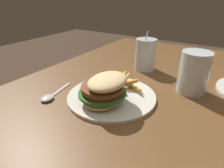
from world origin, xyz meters
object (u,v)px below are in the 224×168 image
beer_glass (194,73)px  juice_glass (145,56)px  meal_plate_near (108,91)px  spoon (49,97)px

beer_glass → juice_glass: (-0.11, -0.22, -0.01)m
juice_glass → meal_plate_near: bearing=2.6°
meal_plate_near → juice_glass: (-0.31, -0.01, 0.02)m
spoon → beer_glass: bearing=117.1°
meal_plate_near → beer_glass: 0.29m
spoon → meal_plate_near: bearing=106.1°
meal_plate_near → spoon: size_ratio=1.90×
meal_plate_near → juice_glass: 0.32m
beer_glass → spoon: beer_glass is taller
juice_glass → spoon: juice_glass is taller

